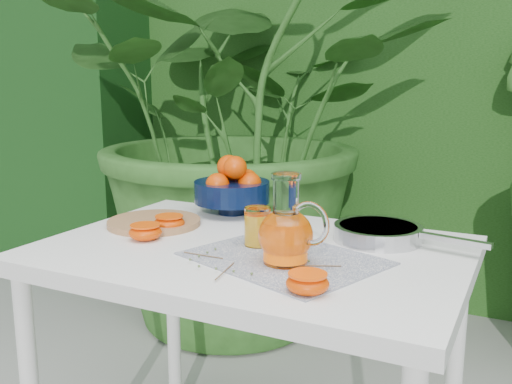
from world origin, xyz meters
The scene contains 11 objects.
hedge_backdrop centered at (0.06, 2.06, 1.19)m, with size 8.00×1.65×2.50m.
potted_plant_left centered at (-0.69, 1.10, 0.99)m, with size 1.99×1.99×1.99m, color #29551D.
white_table centered at (-0.08, -0.06, 0.67)m, with size 1.00×0.70×0.75m.
placemat centered at (0.03, -0.12, 0.75)m, with size 0.40×0.31×0.00m, color #0C1945.
cutting_board centered at (-0.41, 0.00, 0.76)m, with size 0.25×0.25×0.02m, color #A8764B.
fruit_bowl centered at (-0.28, 0.22, 0.83)m, with size 0.29×0.29×0.18m.
juice_pitcher centered at (0.05, -0.15, 0.82)m, with size 0.18×0.14×0.20m.
juice_tumbler centered at (-0.06, -0.06, 0.80)m, with size 0.07×0.07×0.09m.
saute_pan centered at (0.18, 0.12, 0.77)m, with size 0.40×0.26×0.04m.
orange_halves centered at (-0.18, -0.15, 0.77)m, with size 0.59×0.36×0.04m.
thyme_sprigs centered at (-0.02, -0.20, 0.76)m, with size 0.36×0.24×0.01m.
Camera 1 is at (0.52, -1.24, 1.15)m, focal length 40.00 mm.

